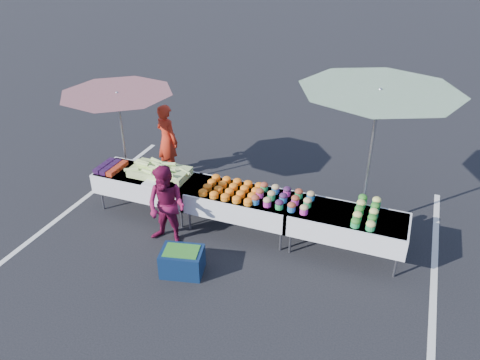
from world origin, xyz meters
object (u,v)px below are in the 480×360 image
(table_left, at_px, (147,182))
(table_right, at_px, (347,223))
(umbrella_left, at_px, (118,102))
(customer, at_px, (166,206))
(umbrella_right, at_px, (378,103))
(table_center, at_px, (240,201))
(vendor, at_px, (167,140))
(storage_bin, at_px, (182,261))

(table_left, distance_m, table_right, 3.60)
(table_right, xyz_separation_m, umbrella_left, (-4.30, 0.40, 1.30))
(table_right, height_order, umbrella_left, umbrella_left)
(customer, distance_m, umbrella_right, 3.68)
(table_center, xyz_separation_m, table_right, (1.80, 0.00, 0.00))
(vendor, xyz_separation_m, umbrella_right, (4.09, -0.60, 1.55))
(table_right, height_order, vendor, vendor)
(table_right, distance_m, umbrella_right, 1.91)
(customer, bearing_deg, table_left, 141.00)
(table_right, bearing_deg, vendor, 160.49)
(vendor, height_order, umbrella_left, umbrella_left)
(vendor, relative_size, storage_bin, 2.15)
(table_center, distance_m, storage_bin, 1.47)
(table_right, bearing_deg, umbrella_left, 174.69)
(table_right, distance_m, customer, 2.88)
(table_left, height_order, vendor, vendor)
(umbrella_left, height_order, storage_bin, umbrella_left)
(table_left, xyz_separation_m, customer, (0.82, -0.75, 0.12))
(vendor, bearing_deg, umbrella_right, -166.16)
(table_right, bearing_deg, storage_bin, -148.59)
(table_left, relative_size, umbrella_left, 0.75)
(customer, distance_m, storage_bin, 0.96)
(vendor, xyz_separation_m, umbrella_left, (-0.35, -1.00, 1.12))
(table_left, bearing_deg, umbrella_left, 150.26)
(umbrella_right, bearing_deg, table_left, -167.93)
(table_right, relative_size, storage_bin, 2.60)
(table_left, bearing_deg, table_right, 0.00)
(table_center, bearing_deg, table_left, 180.00)
(umbrella_left, height_order, umbrella_right, umbrella_right)
(vendor, bearing_deg, table_left, 126.30)
(table_right, bearing_deg, umbrella_right, 80.09)
(table_left, relative_size, vendor, 1.21)
(table_center, distance_m, vendor, 2.57)
(storage_bin, bearing_deg, table_left, 122.59)
(umbrella_left, bearing_deg, umbrella_right, 5.15)
(table_right, xyz_separation_m, vendor, (-3.95, 1.40, 0.19))
(umbrella_left, xyz_separation_m, storage_bin, (2.08, -1.75, -1.67))
(customer, height_order, umbrella_right, umbrella_right)
(table_left, relative_size, table_right, 1.00)
(table_center, height_order, customer, customer)
(table_left, height_order, customer, customer)
(table_left, height_order, umbrella_right, umbrella_right)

